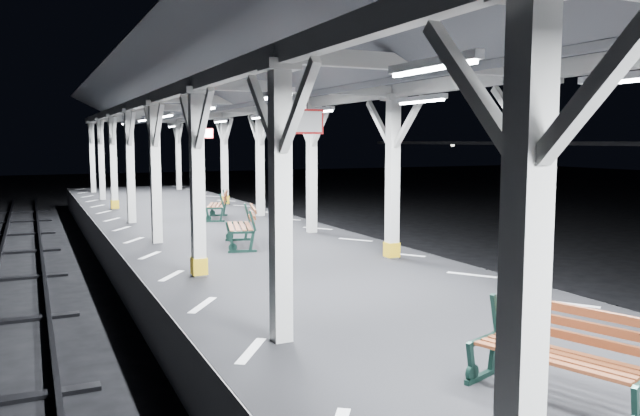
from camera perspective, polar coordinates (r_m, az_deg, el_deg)
ground at (r=10.52m, az=2.81°, el=-12.68°), size 120.00×120.00×0.00m
platform at (r=10.37m, az=2.82°, el=-10.07°), size 6.00×50.00×1.00m
hazard_stripes_left at (r=9.38m, az=-10.68°, el=-8.72°), size 1.00×48.00×0.01m
hazard_stripes_right at (r=11.56m, az=13.70°, el=-5.96°), size 1.00×48.00×0.01m
track_left at (r=9.41m, az=-26.34°, el=-15.14°), size 2.20×60.00×0.16m
track_right at (r=13.48m, az=22.20°, el=-8.55°), size 2.20×60.00×0.16m
canopy at (r=10.00m, az=3.01°, el=12.86°), size 5.40×49.00×4.65m
bench_near at (r=6.33m, az=21.23°, el=-12.08°), size 1.06×1.69×0.86m
bench_mid at (r=14.29m, az=-6.94°, el=-1.55°), size 1.02×1.80×0.92m
bench_far at (r=19.41m, az=-9.16°, el=0.35°), size 1.07×1.69×0.86m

